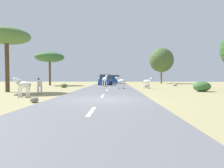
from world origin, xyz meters
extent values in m
plane|color=#998E60|center=(0.00, 0.00, 0.00)|extent=(90.00, 90.00, 0.00)
cube|color=slate|center=(-0.28, 0.00, 0.03)|extent=(6.00, 64.00, 0.05)
cube|color=silver|center=(-0.28, -4.00, 0.05)|extent=(0.16, 2.00, 0.01)
cube|color=silver|center=(-0.28, 2.00, 0.05)|extent=(0.16, 2.00, 0.01)
cube|color=silver|center=(-0.28, 8.00, 0.05)|extent=(0.16, 2.00, 0.01)
cube|color=silver|center=(-0.28, 14.00, 0.05)|extent=(0.16, 2.00, 0.01)
cube|color=silver|center=(-0.28, 20.00, 0.05)|extent=(0.16, 2.00, 0.01)
cube|color=silver|center=(-0.28, 26.00, 0.05)|extent=(0.16, 2.00, 0.01)
ellipsoid|color=silver|center=(-1.03, 15.84, 1.06)|extent=(0.93, 1.23, 0.54)
cylinder|color=silver|center=(-0.99, 15.44, 0.44)|extent=(0.15, 0.15, 0.78)
cylinder|color=#28231E|center=(-0.99, 15.44, 0.08)|extent=(0.18, 0.18, 0.05)
cylinder|color=silver|center=(-0.73, 15.58, 0.44)|extent=(0.15, 0.15, 0.78)
cylinder|color=#28231E|center=(-0.73, 15.58, 0.08)|extent=(0.18, 0.18, 0.05)
cylinder|color=silver|center=(-1.33, 16.11, 0.44)|extent=(0.15, 0.15, 0.78)
cylinder|color=#28231E|center=(-1.33, 16.11, 0.08)|extent=(0.18, 0.18, 0.05)
cylinder|color=silver|center=(-1.07, 16.24, 0.44)|extent=(0.15, 0.15, 0.78)
cylinder|color=#28231E|center=(-1.07, 16.24, 0.08)|extent=(0.18, 0.18, 0.05)
cylinder|color=silver|center=(-0.78, 15.35, 1.34)|extent=(0.37, 0.46, 0.46)
cube|color=black|center=(-0.78, 15.35, 1.43)|extent=(0.21, 0.36, 0.32)
ellipsoid|color=silver|center=(-0.65, 15.11, 1.51)|extent=(0.41, 0.54, 0.25)
ellipsoid|color=black|center=(-0.56, 14.94, 1.49)|extent=(0.21, 0.22, 0.15)
cone|color=silver|center=(-0.78, 15.19, 1.63)|extent=(0.13, 0.13, 0.15)
cone|color=silver|center=(-0.65, 15.26, 1.63)|extent=(0.13, 0.13, 0.15)
cylinder|color=black|center=(-1.29, 16.35, 0.96)|extent=(0.11, 0.16, 0.46)
ellipsoid|color=silver|center=(-5.54, 1.43, 0.84)|extent=(1.01, 0.56, 0.45)
cylinder|color=silver|center=(-5.82, 1.61, 0.32)|extent=(0.11, 0.11, 0.65)
cylinder|color=#28231E|center=(-5.82, 1.61, 0.02)|extent=(0.13, 0.13, 0.04)
cylinder|color=silver|center=(-5.87, 1.37, 0.32)|extent=(0.11, 0.11, 0.65)
cylinder|color=#28231E|center=(-5.87, 1.37, 0.02)|extent=(0.13, 0.13, 0.04)
cylinder|color=silver|center=(-5.21, 1.48, 0.32)|extent=(0.11, 0.11, 0.65)
cylinder|color=#28231E|center=(-5.21, 1.48, 0.02)|extent=(0.13, 0.13, 0.04)
cylinder|color=silver|center=(-5.26, 1.25, 0.32)|extent=(0.11, 0.11, 0.65)
cylinder|color=#28231E|center=(-5.26, 1.25, 0.02)|extent=(0.13, 0.13, 0.04)
cylinder|color=silver|center=(-5.99, 1.52, 1.07)|extent=(0.37, 0.24, 0.38)
cube|color=black|center=(-5.99, 1.52, 1.15)|extent=(0.32, 0.10, 0.26)
ellipsoid|color=silver|center=(-6.21, 1.56, 1.21)|extent=(0.44, 0.25, 0.21)
ellipsoid|color=black|center=(-6.37, 1.60, 1.20)|extent=(0.17, 0.15, 0.12)
cone|color=silver|center=(-6.09, 1.60, 1.32)|extent=(0.09, 0.09, 0.12)
cone|color=silver|center=(-6.12, 1.48, 1.32)|extent=(0.09, 0.09, 0.12)
cylinder|color=black|center=(-5.08, 1.33, 0.75)|extent=(0.14, 0.06, 0.38)
ellipsoid|color=silver|center=(4.26, 11.59, 0.83)|extent=(0.93, 0.93, 0.44)
cylinder|color=silver|center=(4.39, 11.29, 0.32)|extent=(0.13, 0.13, 0.64)
cylinder|color=#28231E|center=(4.39, 11.29, 0.02)|extent=(0.15, 0.15, 0.04)
cylinder|color=silver|center=(4.56, 11.45, 0.32)|extent=(0.13, 0.13, 0.64)
cylinder|color=#28231E|center=(4.56, 11.45, 0.02)|extent=(0.15, 0.15, 0.04)
cylinder|color=silver|center=(3.96, 11.72, 0.32)|extent=(0.13, 0.13, 0.64)
cylinder|color=#28231E|center=(3.96, 11.72, 0.02)|extent=(0.15, 0.15, 0.04)
cylinder|color=silver|center=(4.13, 11.89, 0.32)|extent=(0.13, 0.13, 0.64)
cylinder|color=#28231E|center=(4.13, 11.89, 0.02)|extent=(0.15, 0.15, 0.04)
cylinder|color=silver|center=(4.58, 11.27, 1.05)|extent=(0.36, 0.36, 0.38)
cube|color=black|center=(4.58, 11.27, 1.13)|extent=(0.24, 0.24, 0.26)
ellipsoid|color=silver|center=(4.73, 11.11, 1.19)|extent=(0.41, 0.41, 0.20)
ellipsoid|color=black|center=(4.85, 11.00, 1.18)|extent=(0.19, 0.19, 0.12)
cone|color=silver|center=(4.62, 11.14, 1.30)|extent=(0.11, 0.11, 0.12)
cone|color=silver|center=(4.70, 11.23, 1.30)|extent=(0.11, 0.11, 0.12)
cylinder|color=black|center=(3.93, 11.92, 0.74)|extent=(0.12, 0.12, 0.38)
ellipsoid|color=silver|center=(-5.57, 4.13, 0.86)|extent=(0.66, 1.04, 0.46)
cylinder|color=silver|center=(-5.59, 3.79, 0.33)|extent=(0.12, 0.12, 0.66)
cylinder|color=#28231E|center=(-5.59, 3.79, 0.02)|extent=(0.14, 0.14, 0.04)
cylinder|color=silver|center=(-5.35, 3.86, 0.33)|extent=(0.12, 0.12, 0.66)
cylinder|color=#28231E|center=(-5.35, 3.86, 0.02)|extent=(0.14, 0.14, 0.04)
cylinder|color=silver|center=(-5.78, 4.40, 0.33)|extent=(0.12, 0.12, 0.66)
cylinder|color=#28231E|center=(-5.78, 4.40, 0.02)|extent=(0.14, 0.14, 0.04)
cylinder|color=silver|center=(-5.54, 4.47, 0.33)|extent=(0.12, 0.12, 0.66)
cylinder|color=#28231E|center=(-5.54, 4.47, 0.02)|extent=(0.14, 0.14, 0.04)
cylinder|color=silver|center=(-5.43, 3.69, 1.10)|extent=(0.27, 0.38, 0.39)
cube|color=black|center=(-5.43, 3.69, 1.18)|extent=(0.13, 0.32, 0.27)
ellipsoid|color=silver|center=(-5.36, 3.47, 1.24)|extent=(0.29, 0.46, 0.21)
ellipsoid|color=black|center=(-5.31, 3.31, 1.23)|extent=(0.16, 0.18, 0.13)
cone|color=silver|center=(-5.45, 3.55, 1.35)|extent=(0.10, 0.10, 0.12)
cone|color=silver|center=(-5.33, 3.59, 1.35)|extent=(0.10, 0.10, 0.12)
cylinder|color=black|center=(-5.71, 4.60, 0.77)|extent=(0.07, 0.14, 0.39)
ellipsoid|color=silver|center=(1.20, 10.33, 0.90)|extent=(1.00, 0.91, 0.46)
cylinder|color=silver|center=(1.03, 10.63, 0.38)|extent=(0.14, 0.14, 0.66)
cylinder|color=#28231E|center=(1.03, 10.63, 0.07)|extent=(0.16, 0.16, 0.04)
cylinder|color=silver|center=(0.87, 10.43, 0.38)|extent=(0.14, 0.14, 0.66)
cylinder|color=#28231E|center=(0.87, 10.43, 0.07)|extent=(0.16, 0.16, 0.04)
cylinder|color=silver|center=(1.52, 10.23, 0.38)|extent=(0.14, 0.14, 0.66)
cylinder|color=#28231E|center=(1.52, 10.23, 0.07)|extent=(0.16, 0.16, 0.04)
cylinder|color=silver|center=(1.37, 10.04, 0.38)|extent=(0.14, 0.14, 0.66)
cylinder|color=#28231E|center=(1.37, 10.04, 0.07)|extent=(0.16, 0.16, 0.04)
cylinder|color=silver|center=(0.83, 10.62, 1.14)|extent=(0.38, 0.35, 0.39)
cube|color=black|center=(0.83, 10.62, 1.22)|extent=(0.27, 0.23, 0.27)
ellipsoid|color=silver|center=(0.66, 10.76, 1.28)|extent=(0.44, 0.40, 0.21)
ellipsoid|color=black|center=(0.53, 10.87, 1.27)|extent=(0.19, 0.19, 0.13)
cone|color=silver|center=(0.78, 10.75, 1.39)|extent=(0.11, 0.11, 0.12)
cone|color=silver|center=(0.70, 10.65, 1.39)|extent=(0.11, 0.11, 0.12)
cylinder|color=black|center=(1.57, 10.03, 0.82)|extent=(0.13, 0.11, 0.39)
cube|color=#1E479E|center=(0.43, 28.65, 0.63)|extent=(2.11, 4.32, 0.80)
cube|color=#334751|center=(0.41, 28.45, 1.41)|extent=(1.80, 2.32, 0.76)
cube|color=black|center=(0.59, 30.81, 0.36)|extent=(1.72, 0.29, 0.24)
cylinder|color=black|center=(1.43, 29.93, 0.39)|extent=(0.27, 0.69, 0.68)
cylinder|color=black|center=(-0.37, 30.07, 0.39)|extent=(0.27, 0.69, 0.68)
cylinder|color=black|center=(1.22, 27.24, 0.39)|extent=(0.27, 0.69, 0.68)
cylinder|color=black|center=(-0.57, 27.38, 0.39)|extent=(0.27, 0.69, 0.68)
cube|color=#1E479E|center=(-1.17, 21.00, 0.63)|extent=(2.11, 4.32, 0.80)
cube|color=#334751|center=(-1.19, 20.80, 1.41)|extent=(1.80, 2.32, 0.76)
cube|color=black|center=(-1.01, 23.15, 0.36)|extent=(1.72, 0.29, 0.24)
cylinder|color=black|center=(-0.18, 22.28, 0.39)|extent=(0.27, 0.69, 0.68)
cylinder|color=black|center=(-1.97, 22.41, 0.39)|extent=(0.27, 0.69, 0.68)
cylinder|color=black|center=(-0.38, 19.59, 0.39)|extent=(0.27, 0.69, 0.68)
cylinder|color=black|center=(-2.17, 19.72, 0.39)|extent=(0.27, 0.69, 0.68)
cylinder|color=brown|center=(-10.32, 20.03, 1.91)|extent=(0.34, 0.34, 3.83)
ellipsoid|color=#386633|center=(-10.32, 20.03, 4.65)|extent=(4.70, 4.70, 1.64)
cylinder|color=brown|center=(10.23, 29.72, 1.46)|extent=(0.32, 0.32, 2.93)
sphere|color=#425B2D|center=(10.23, 29.72, 4.98)|extent=(5.12, 5.12, 5.12)
cylinder|color=#4C3823|center=(-9.25, 5.92, 2.18)|extent=(0.36, 0.36, 4.36)
ellipsoid|color=#4C7038|center=(-9.25, 5.92, 5.08)|extent=(4.11, 4.11, 1.44)
ellipsoid|color=#4C7038|center=(-6.09, 13.13, 0.27)|extent=(0.89, 0.80, 0.53)
ellipsoid|color=#386633|center=(8.70, 6.92, 0.48)|extent=(1.60, 1.44, 0.96)
ellipsoid|color=#A89E8C|center=(9.59, 18.04, 0.19)|extent=(0.67, 0.54, 0.38)
ellipsoid|color=gray|center=(-3.70, -1.18, 0.15)|extent=(0.45, 0.41, 0.30)
ellipsoid|color=#A89E8C|center=(4.71, 14.34, 0.22)|extent=(0.75, 0.62, 0.44)
camera|label=1|loc=(0.67, -11.18, 1.36)|focal=30.59mm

